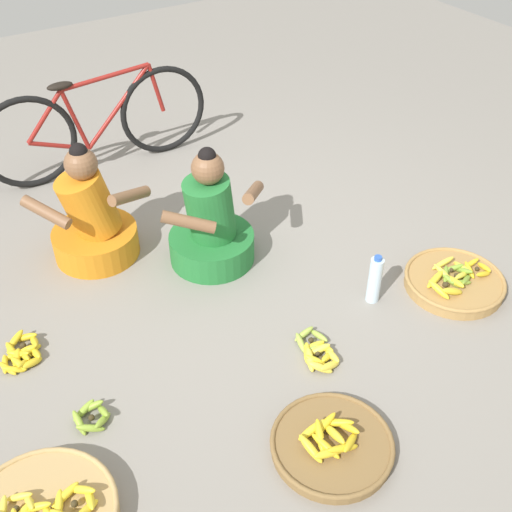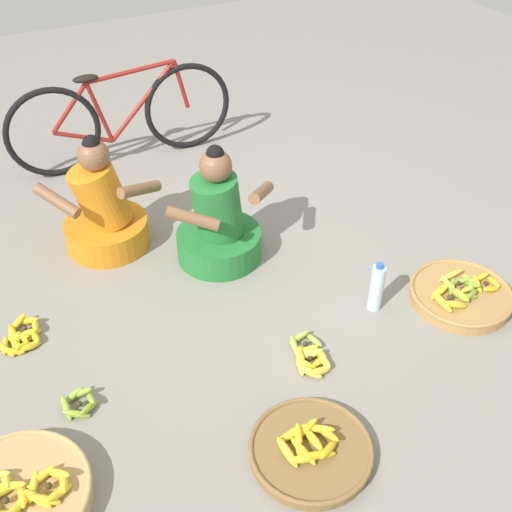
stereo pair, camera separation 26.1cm
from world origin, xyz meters
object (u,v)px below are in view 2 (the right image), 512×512
bicycle_leaning (122,118)px  loose_bananas_back_right (22,337)px  loose_bananas_mid_right (310,357)px  loose_bananas_back_left (79,403)px  banana_basket_mid_left (461,294)px  banana_basket_near_bicycle (16,498)px  vendor_woman_behind (104,213)px  banana_basket_near_vendor (310,450)px  vendor_woman_front (219,224)px  water_bottle (377,287)px

bicycle_leaning → loose_bananas_back_right: (-1.08, -1.61, -0.33)m
loose_bananas_mid_right → loose_bananas_back_right: 1.53m
loose_bananas_back_left → loose_bananas_mid_right: 1.16m
banana_basket_mid_left → banana_basket_near_bicycle: 2.50m
vendor_woman_behind → banana_basket_near_vendor: bearing=-79.1°
banana_basket_mid_left → banana_basket_near_bicycle: (-2.49, -0.17, 0.01)m
vendor_woman_front → vendor_woman_behind: size_ratio=1.00×
banana_basket_near_bicycle → water_bottle: 2.05m
vendor_woman_behind → banana_basket_mid_left: vendor_woman_behind is taller
banana_basket_mid_left → banana_basket_near_bicycle: banana_basket_near_bicycle is taller
vendor_woman_front → banana_basket_near_bicycle: vendor_woman_front is taller
banana_basket_near_bicycle → loose_bananas_back_left: size_ratio=3.21×
banana_basket_near_vendor → bicycle_leaning: bearing=88.8°
banana_basket_mid_left → banana_basket_near_vendor: 1.38m
vendor_woman_behind → bicycle_leaning: 1.08m
banana_basket_near_bicycle → banana_basket_near_vendor: banana_basket_near_bicycle is taller
vendor_woman_front → loose_bananas_back_left: (-1.07, -0.77, -0.21)m
banana_basket_near_vendor → water_bottle: 1.06m
loose_bananas_back_right → water_bottle: water_bottle is taller
loose_bananas_back_left → water_bottle: (1.67, -0.05, 0.12)m
banana_basket_near_bicycle → loose_bananas_mid_right: size_ratio=1.93×
banana_basket_near_bicycle → loose_bananas_back_right: banana_basket_near_bicycle is taller
banana_basket_near_bicycle → water_bottle: bearing=9.7°
loose_bananas_back_left → loose_bananas_back_right: bearing=106.1°
vendor_woman_front → loose_bananas_back_left: size_ratio=3.92×
water_bottle → bicycle_leaning: bearing=108.5°
banana_basket_mid_left → loose_bananas_back_right: banana_basket_mid_left is taller
banana_basket_near_vendor → loose_bananas_back_left: bearing=139.9°
loose_bananas_back_left → loose_bananas_back_right: size_ratio=0.71×
bicycle_leaning → banana_basket_near_vendor: (-0.06, -2.90, -0.32)m
bicycle_leaning → loose_bananas_mid_right: size_ratio=5.21×
loose_bananas_mid_right → water_bottle: water_bottle is taller
vendor_woman_front → banana_basket_near_vendor: 1.52m
vendor_woman_front → banana_basket_mid_left: vendor_woman_front is taller
loose_bananas_back_left → loose_bananas_back_right: (-0.17, 0.57, -0.00)m
vendor_woman_front → loose_bananas_back_left: 1.34m
vendor_woman_behind → banana_basket_mid_left: 2.18m
loose_bananas_back_right → vendor_woman_behind: bearing=43.7°
banana_basket_mid_left → banana_basket_near_vendor: size_ratio=1.04×
vendor_woman_behind → bicycle_leaning: size_ratio=0.45×
vendor_woman_front → loose_bananas_mid_right: 1.03m
vendor_woman_front → bicycle_leaning: (-0.15, 1.41, 0.11)m
loose_bananas_back_left → banana_basket_near_vendor: bearing=-40.1°
vendor_woman_behind → loose_bananas_back_right: (-0.65, -0.62, -0.22)m
vendor_woman_behind → bicycle_leaning: vendor_woman_behind is taller
banana_basket_near_vendor → loose_bananas_mid_right: size_ratio=1.71×
loose_bananas_back_left → vendor_woman_behind: bearing=67.9°
vendor_woman_front → banana_basket_mid_left: (1.07, -0.99, -0.20)m
banana_basket_near_bicycle → loose_bananas_back_right: (0.19, 0.96, -0.03)m
vendor_woman_front → bicycle_leaning: bearing=96.3°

